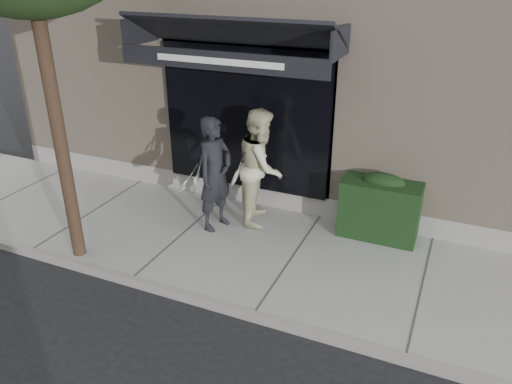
% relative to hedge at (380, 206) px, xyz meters
% --- Properties ---
extents(ground, '(80.00, 80.00, 0.00)m').
position_rel_hedge_xyz_m(ground, '(-1.10, -1.25, -0.66)').
color(ground, black).
rests_on(ground, ground).
extents(sidewalk, '(20.00, 3.00, 0.12)m').
position_rel_hedge_xyz_m(sidewalk, '(-1.10, -1.25, -0.60)').
color(sidewalk, gray).
rests_on(sidewalk, ground).
extents(curb, '(20.00, 0.10, 0.14)m').
position_rel_hedge_xyz_m(curb, '(-1.10, -2.80, -0.59)').
color(curb, gray).
rests_on(curb, ground).
extents(building_facade, '(14.30, 8.04, 5.64)m').
position_rel_hedge_xyz_m(building_facade, '(-1.11, 3.71, 2.08)').
color(building_facade, tan).
rests_on(building_facade, ground).
extents(hedge, '(1.30, 0.70, 1.14)m').
position_rel_hedge_xyz_m(hedge, '(0.00, 0.00, 0.00)').
color(hedge, black).
rests_on(hedge, sidewalk).
extents(pedestrian_front, '(0.84, 0.90, 2.01)m').
position_rel_hedge_xyz_m(pedestrian_front, '(-2.68, -0.85, 0.47)').
color(pedestrian_front, black).
rests_on(pedestrian_front, sidewalk).
extents(pedestrian_back, '(1.01, 1.17, 2.07)m').
position_rel_hedge_xyz_m(pedestrian_back, '(-2.07, -0.28, 0.49)').
color(pedestrian_back, beige).
rests_on(pedestrian_back, sidewalk).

